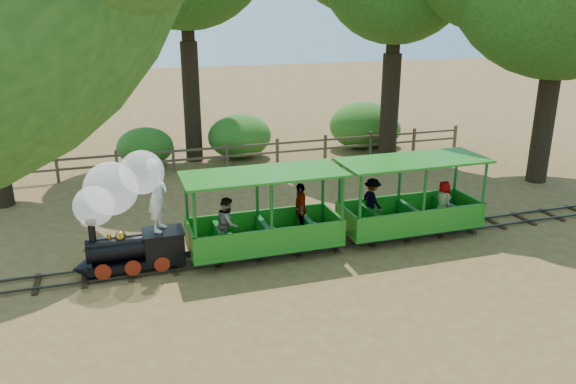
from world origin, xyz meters
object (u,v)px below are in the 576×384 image
object	(u,v)px
locomotive	(124,205)
carriage_front	(264,223)
carriage_rear	(406,207)
fence	(252,151)

from	to	relation	value
locomotive	carriage_front	world-z (taller)	locomotive
carriage_front	carriage_rear	bearing A→B (deg)	0.70
carriage_rear	fence	distance (m)	8.25
carriage_rear	locomotive	bearing A→B (deg)	179.72
locomotive	carriage_rear	world-z (taller)	locomotive
locomotive	carriage_rear	xyz separation A→B (m)	(7.16, -0.03, -0.82)
carriage_front	fence	bearing A→B (deg)	77.55
fence	carriage_rear	bearing A→B (deg)	-74.78
locomotive	fence	world-z (taller)	locomotive
locomotive	carriage_front	xyz separation A→B (m)	(3.23, -0.08, -0.80)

